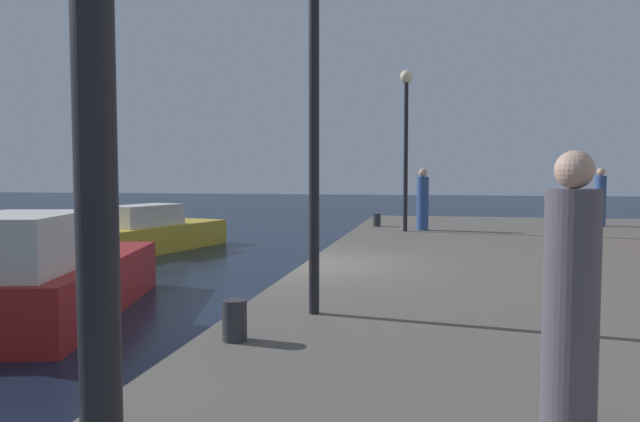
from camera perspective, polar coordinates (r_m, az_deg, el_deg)
name	(u,v)px	position (r m, az deg, el deg)	size (l,w,h in m)	color
ground_plane	(305,306)	(10.94, -1.50, -9.18)	(120.00, 120.00, 0.00)	black
motorboat_yellow	(151,234)	(19.21, -16.05, -2.12)	(3.02, 5.90, 1.48)	gold
motorboat_red	(50,278)	(10.90, -24.74, -5.92)	(3.31, 5.63, 1.83)	maroon
lamp_post_mid_promenade	(314,68)	(6.85, -0.59, 13.73)	(0.36, 0.36, 4.10)	black
lamp_post_far_end	(406,122)	(16.87, 8.34, 8.50)	(0.36, 0.36, 4.53)	black
bollard_center	(377,220)	(18.35, 5.53, -0.88)	(0.24, 0.24, 0.40)	#2D2D33
bollard_north	(235,320)	(5.86, -8.28, -10.43)	(0.24, 0.24, 0.40)	#2D2D33
person_near_carousel	(600,199)	(20.38, 25.53, 1.07)	(0.34, 0.34, 1.82)	#2D4C8C
person_far_corner	(571,300)	(4.05, 23.16, -7.94)	(0.34, 0.34, 1.76)	#514C56
person_by_the_water	(423,201)	(17.27, 9.92, 0.94)	(0.34, 0.34, 1.79)	#2D4C8C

